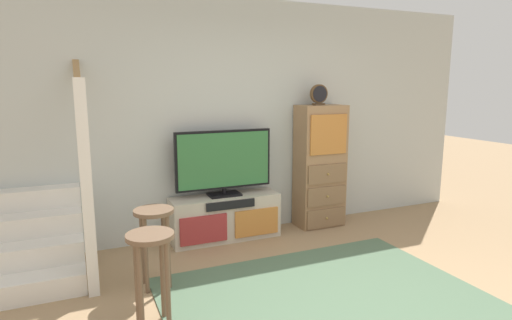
{
  "coord_description": "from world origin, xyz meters",
  "views": [
    {
      "loc": [
        -1.81,
        -2.17,
        1.75
      ],
      "look_at": [
        -0.08,
        1.83,
        0.96
      ],
      "focal_mm": 29.63,
      "sensor_mm": 36.0,
      "label": 1
    }
  ],
  "objects_px": {
    "desk_clock": "(319,95)",
    "bar_stool_near": "(151,258)",
    "media_console": "(225,218)",
    "television": "(224,161)",
    "side_cabinet": "(320,166)",
    "bar_stool_far": "(154,229)"
  },
  "relations": [
    {
      "from": "desk_clock",
      "to": "bar_stool_near",
      "type": "distance_m",
      "value": 2.91
    },
    {
      "from": "media_console",
      "to": "television",
      "type": "height_order",
      "value": "television"
    },
    {
      "from": "desk_clock",
      "to": "bar_stool_near",
      "type": "relative_size",
      "value": 0.34
    },
    {
      "from": "media_console",
      "to": "bar_stool_near",
      "type": "height_order",
      "value": "bar_stool_near"
    },
    {
      "from": "bar_stool_near",
      "to": "bar_stool_far",
      "type": "relative_size",
      "value": 1.02
    },
    {
      "from": "television",
      "to": "desk_clock",
      "type": "xyz_separation_m",
      "value": [
        1.19,
        -0.03,
        0.72
      ]
    },
    {
      "from": "media_console",
      "to": "desk_clock",
      "type": "bearing_deg",
      "value": -0.23
    },
    {
      "from": "desk_clock",
      "to": "television",
      "type": "bearing_deg",
      "value": 178.62
    },
    {
      "from": "side_cabinet",
      "to": "bar_stool_near",
      "type": "bearing_deg",
      "value": -147.3
    },
    {
      "from": "side_cabinet",
      "to": "media_console",
      "type": "bearing_deg",
      "value": -179.53
    },
    {
      "from": "side_cabinet",
      "to": "bar_stool_far",
      "type": "distance_m",
      "value": 2.36
    },
    {
      "from": "media_console",
      "to": "bar_stool_near",
      "type": "xyz_separation_m",
      "value": [
        -1.07,
        -1.48,
        0.28
      ]
    },
    {
      "from": "side_cabinet",
      "to": "desk_clock",
      "type": "xyz_separation_m",
      "value": [
        -0.05,
        -0.01,
        0.88
      ]
    },
    {
      "from": "television",
      "to": "bar_stool_far",
      "type": "height_order",
      "value": "television"
    },
    {
      "from": "bar_stool_near",
      "to": "desk_clock",
      "type": "bearing_deg",
      "value": 33.04
    },
    {
      "from": "side_cabinet",
      "to": "desk_clock",
      "type": "distance_m",
      "value": 0.88
    },
    {
      "from": "television",
      "to": "bar_stool_near",
      "type": "relative_size",
      "value": 1.55
    },
    {
      "from": "television",
      "to": "side_cabinet",
      "type": "relative_size",
      "value": 0.74
    },
    {
      "from": "media_console",
      "to": "side_cabinet",
      "type": "xyz_separation_m",
      "value": [
        1.24,
        0.01,
        0.5
      ]
    },
    {
      "from": "media_console",
      "to": "bar_stool_near",
      "type": "bearing_deg",
      "value": -125.96
    },
    {
      "from": "television",
      "to": "media_console",
      "type": "bearing_deg",
      "value": -90.0
    },
    {
      "from": "media_console",
      "to": "desk_clock",
      "type": "relative_size",
      "value": 5.03
    }
  ]
}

